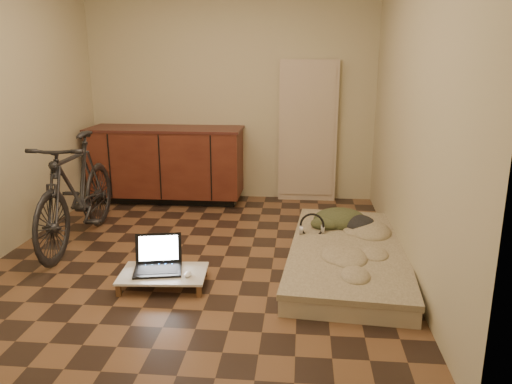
# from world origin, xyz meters

# --- Properties ---
(room_shell) EXTENTS (3.50, 4.00, 2.60)m
(room_shell) POSITION_xyz_m (0.00, 0.00, 1.30)
(room_shell) COLOR brown
(room_shell) RESTS_ON ground
(cabinets) EXTENTS (1.84, 0.62, 0.91)m
(cabinets) POSITION_xyz_m (-0.75, 1.70, 0.47)
(cabinets) COLOR black
(cabinets) RESTS_ON ground
(appliance_panel) EXTENTS (0.70, 0.10, 1.70)m
(appliance_panel) POSITION_xyz_m (0.95, 1.94, 0.85)
(appliance_panel) COLOR beige
(appliance_panel) RESTS_ON ground
(bicycle) EXTENTS (0.57, 1.78, 1.14)m
(bicycle) POSITION_xyz_m (-1.20, 0.19, 0.57)
(bicycle) COLOR black
(bicycle) RESTS_ON ground
(futon) EXTENTS (1.12, 2.08, 0.17)m
(futon) POSITION_xyz_m (1.30, -0.09, 0.09)
(futon) COLOR #BDB097
(futon) RESTS_ON ground
(clothing_pile) EXTENTS (0.57, 0.49, 0.21)m
(clothing_pile) POSITION_xyz_m (1.31, 0.47, 0.28)
(clothing_pile) COLOR #394025
(clothing_pile) RESTS_ON futon
(headphones) EXTENTS (0.25, 0.23, 0.16)m
(headphones) POSITION_xyz_m (0.99, 0.20, 0.25)
(headphones) COLOR black
(headphones) RESTS_ON futon
(lap_desk) EXTENTS (0.69, 0.48, 0.11)m
(lap_desk) POSITION_xyz_m (-0.16, -0.64, 0.10)
(lap_desk) COLOR brown
(lap_desk) RESTS_ON ground
(laptop) EXTENTS (0.42, 0.39, 0.25)m
(laptop) POSITION_xyz_m (-0.22, -0.57, 0.16)
(laptop) COLOR black
(laptop) RESTS_ON lap_desk
(mouse) EXTENTS (0.06, 0.09, 0.03)m
(mouse) POSITION_xyz_m (0.04, -0.68, 0.13)
(mouse) COLOR white
(mouse) RESTS_ON lap_desk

